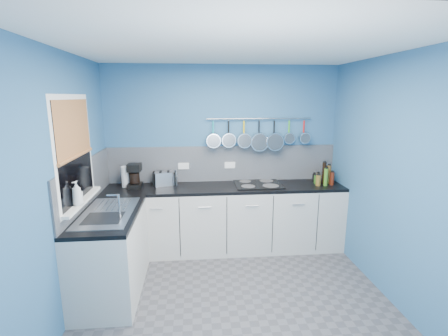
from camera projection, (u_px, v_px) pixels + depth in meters
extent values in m
cube|color=#47474C|center=(235.00, 301.00, 3.39)|extent=(3.20, 3.00, 0.02)
cube|color=white|center=(237.00, 46.00, 2.85)|extent=(3.20, 3.00, 0.02)
cube|color=#2E5F8A|center=(223.00, 156.00, 4.59)|extent=(3.20, 0.02, 2.50)
cube|color=#2E5F8A|center=(274.00, 263.00, 1.65)|extent=(3.20, 0.02, 2.50)
cube|color=#2E5F8A|center=(62.00, 189.00, 2.98)|extent=(0.02, 3.00, 2.50)
cube|color=#2E5F8A|center=(395.00, 181.00, 3.26)|extent=(0.02, 3.00, 2.50)
cube|color=slate|center=(223.00, 164.00, 4.59)|extent=(3.20, 0.02, 0.50)
cube|color=slate|center=(87.00, 183.00, 3.58)|extent=(0.02, 1.80, 0.50)
cube|color=beige|center=(225.00, 219.00, 4.46)|extent=(3.20, 0.60, 0.86)
cube|color=black|center=(225.00, 188.00, 4.37)|extent=(3.20, 0.60, 0.04)
cube|color=beige|center=(112.00, 254.00, 3.47)|extent=(0.60, 1.20, 0.86)
cube|color=black|center=(108.00, 214.00, 3.38)|extent=(0.60, 1.20, 0.04)
cube|color=white|center=(75.00, 151.00, 3.21)|extent=(0.01, 1.00, 1.10)
cube|color=black|center=(75.00, 151.00, 3.21)|extent=(0.01, 0.90, 1.00)
cube|color=#B66A39|center=(74.00, 128.00, 3.16)|extent=(0.01, 0.90, 0.55)
cube|color=white|center=(82.00, 201.00, 3.32)|extent=(0.10, 0.98, 0.03)
cube|color=silver|center=(108.00, 212.00, 3.37)|extent=(0.50, 0.95, 0.01)
cube|color=white|center=(184.00, 166.00, 4.53)|extent=(0.15, 0.01, 0.09)
cube|color=white|center=(230.00, 165.00, 4.59)|extent=(0.15, 0.01, 0.09)
cylinder|color=silver|center=(259.00, 119.00, 4.46)|extent=(1.45, 0.02, 0.02)
imported|color=white|center=(77.00, 193.00, 3.12)|extent=(0.12, 0.12, 0.24)
imported|color=white|center=(79.00, 195.00, 3.17)|extent=(0.10, 0.10, 0.17)
cylinder|color=white|center=(126.00, 177.00, 4.31)|extent=(0.14, 0.14, 0.28)
cube|color=silver|center=(165.00, 179.00, 4.40)|extent=(0.32, 0.25, 0.18)
cylinder|color=silver|center=(174.00, 180.00, 4.40)|extent=(0.11, 0.11, 0.13)
cube|color=black|center=(258.00, 184.00, 4.45)|extent=(0.63, 0.55, 0.01)
cylinder|color=#8C5914|center=(327.00, 174.00, 4.57)|extent=(0.07, 0.07, 0.21)
cylinder|color=olive|center=(318.00, 177.00, 4.60)|extent=(0.06, 0.06, 0.12)
cylinder|color=black|center=(314.00, 178.00, 4.58)|extent=(0.05, 0.05, 0.11)
cylinder|color=brown|center=(329.00, 174.00, 4.48)|extent=(0.06, 0.06, 0.25)
cylinder|color=black|center=(324.00, 173.00, 4.46)|extent=(0.05, 0.05, 0.30)
cylinder|color=#265919|center=(316.00, 179.00, 4.48)|extent=(0.06, 0.06, 0.11)
cylinder|color=#4C190C|center=(332.00, 179.00, 4.41)|extent=(0.06, 0.06, 0.18)
cylinder|color=#3F721E|center=(326.00, 177.00, 4.37)|extent=(0.05, 0.05, 0.23)
cylinder|color=brown|center=(318.00, 180.00, 4.38)|extent=(0.07, 0.07, 0.15)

